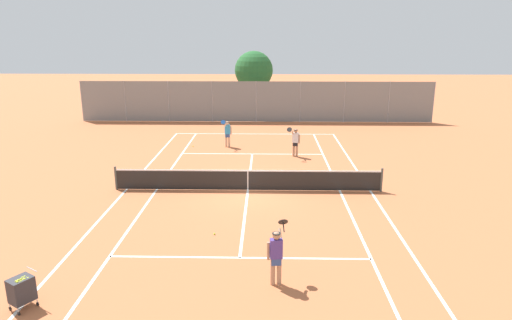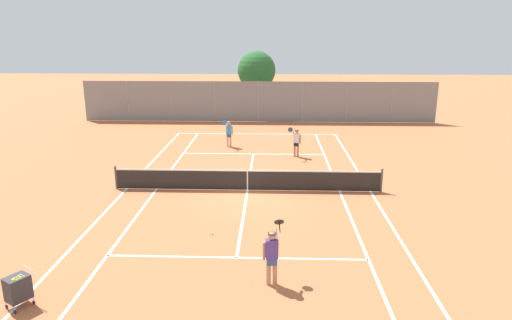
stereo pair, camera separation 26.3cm
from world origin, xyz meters
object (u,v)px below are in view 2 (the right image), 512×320
loose_tennis_ball_2 (149,176)px  player_far_right (296,141)px  tennis_net (247,179)px  ball_cart (18,288)px  loose_tennis_ball_0 (194,146)px  player_near_side (272,254)px  tree_behind_left (256,71)px  loose_tennis_ball_1 (212,234)px  player_far_left (229,132)px

loose_tennis_ball_2 → player_far_right: bearing=28.1°
tennis_net → ball_cart: size_ratio=12.47×
loose_tennis_ball_0 → loose_tennis_ball_2: size_ratio=1.00×
ball_cart → loose_tennis_ball_0: (1.65, 17.35, -0.50)m
tennis_net → player_near_side: size_ratio=6.76×
ball_cart → loose_tennis_ball_2: bearing=87.9°
loose_tennis_ball_2 → tree_behind_left: bearing=75.2°
ball_cart → player_far_right: 17.07m
loose_tennis_ball_1 → tree_behind_left: size_ratio=0.01×
tennis_net → player_far_left: bearing=101.1°
tennis_net → ball_cart: (-5.40, -9.24, 0.02)m
player_far_right → loose_tennis_ball_2: bearing=-151.9°
tennis_net → loose_tennis_ball_1: tennis_net is taller
loose_tennis_ball_0 → loose_tennis_ball_1: size_ratio=1.00×
loose_tennis_ball_0 → tree_behind_left: size_ratio=0.01×
player_far_left → loose_tennis_ball_1: bearing=-87.3°
player_far_left → loose_tennis_ball_0: player_far_left is taller
loose_tennis_ball_0 → player_far_right: bearing=-19.5°
tree_behind_left → loose_tennis_ball_1: bearing=-91.5°
loose_tennis_ball_1 → tree_behind_left: tree_behind_left is taller
loose_tennis_ball_1 → tennis_net: bearing=78.2°
ball_cart → player_near_side: 6.65m
ball_cart → player_far_left: size_ratio=0.54×
ball_cart → loose_tennis_ball_0: size_ratio=14.58×
loose_tennis_ball_1 → tree_behind_left: bearing=88.5°
player_far_left → tree_behind_left: 11.82m
player_near_side → tree_behind_left: 27.63m
player_far_left → loose_tennis_ball_2: size_ratio=26.88×
player_far_left → loose_tennis_ball_2: player_far_left is taller
player_far_right → player_near_side: bearing=-95.6°
player_far_right → loose_tennis_ball_2: size_ratio=26.88×
loose_tennis_ball_1 → loose_tennis_ball_2: bearing=121.1°
tennis_net → tree_behind_left: tree_behind_left is taller
player_near_side → loose_tennis_ball_0: player_near_side is taller
player_near_side → loose_tennis_ball_2: (-6.09, 9.84, -0.89)m
tree_behind_left → loose_tennis_ball_0: bearing=-106.7°
tennis_net → tree_behind_left: (-0.33, 19.52, 3.21)m
player_near_side → loose_tennis_ball_1: (-2.09, 3.21, -0.89)m
player_near_side → ball_cart: bearing=-168.5°
player_far_right → loose_tennis_ball_1: (-3.46, -10.62, -0.89)m
loose_tennis_ball_2 → tree_behind_left: (4.66, 17.61, 3.68)m
tennis_net → loose_tennis_ball_0: size_ratio=181.82×
player_near_side → player_far_right: 13.90m
loose_tennis_ball_2 → tree_behind_left: 18.58m
player_near_side → tree_behind_left: (-1.44, 27.45, 2.79)m
player_far_left → player_far_right: same height
player_near_side → tree_behind_left: bearing=93.0°
ball_cart → loose_tennis_ball_1: size_ratio=14.58×
ball_cart → tree_behind_left: bearing=80.0°
player_far_left → player_far_right: bearing=-28.5°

